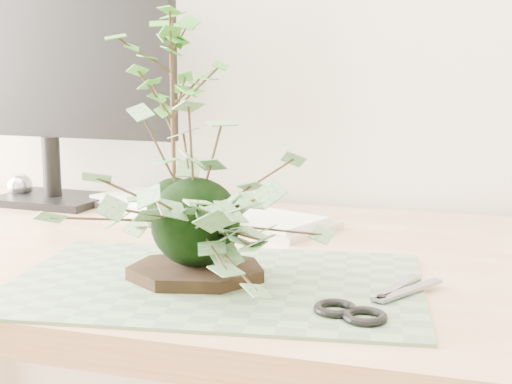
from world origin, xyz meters
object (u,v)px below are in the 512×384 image
Objects in this scene: maple_kokedama at (172,68)px; monitor at (49,64)px; desk at (210,305)px; keyboard at (200,211)px; ivy_kokedama at (195,180)px.

monitor is at bearing 152.59° from maple_kokedama.
desk is 0.58m from monitor.
keyboard is 0.40m from monitor.
desk is 0.24m from keyboard.
ivy_kokedama reaches higher than desk.
desk is 3.12× the size of monitor.
maple_kokedama is at bearing -23.85° from monitor.
desk is 4.82× the size of ivy_kokedama.
ivy_kokedama is 0.61m from monitor.
keyboard is at bearing 110.91° from ivy_kokedama.
monitor is at bearing 150.00° from desk.
desk is at bearing -26.45° from monitor.
ivy_kokedama is 0.40m from keyboard.
monitor is at bearing -164.57° from keyboard.
keyboard is at bearing 94.08° from maple_kokedama.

